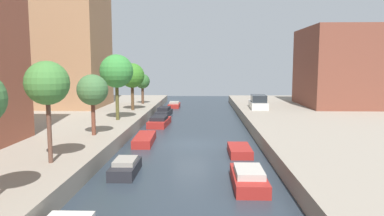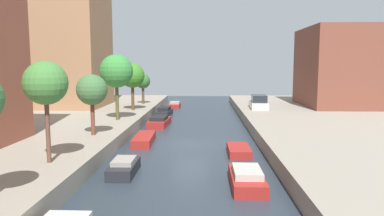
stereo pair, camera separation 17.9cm
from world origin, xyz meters
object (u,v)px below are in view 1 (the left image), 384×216
object	(u,v)px
moored_boat_left_4	(164,112)
low_block_right	(346,67)
street_tree_1	(47,84)
street_tree_5	(142,82)
street_tree_4	(132,76)
moored_boat_left_2	(145,139)
moored_boat_right_2	(240,150)
moored_boat_left_5	(174,105)
parked_car	(258,103)
street_tree_2	(92,90)
street_tree_3	(116,71)
moored_boat_right_1	(249,178)
apartment_tower_far	(59,1)
moored_boat_left_3	(159,122)
moored_boat_left_1	(125,168)

from	to	relation	value
moored_boat_left_4	low_block_right	bearing A→B (deg)	5.51
street_tree_1	street_tree_5	distance (m)	28.01
street_tree_4	moored_boat_left_2	world-z (taller)	street_tree_4
street_tree_5	moored_boat_right_2	xyz separation A→B (m)	(10.19, -22.00, -3.55)
moored_boat_left_5	parked_car	bearing A→B (deg)	-41.11
moored_boat_left_4	moored_boat_right_2	size ratio (longest dim) A/B	1.30
moored_boat_left_2	parked_car	bearing A→B (deg)	53.14
street_tree_2	parked_car	world-z (taller)	street_tree_2
street_tree_5	low_block_right	bearing A→B (deg)	-3.48
street_tree_3	moored_boat_right_1	xyz separation A→B (m)	(10.00, -14.70, -4.97)
moored_boat_left_2	moored_boat_left_5	world-z (taller)	moored_boat_left_5
apartment_tower_far	moored_boat_right_2	bearing A→B (deg)	-44.50
street_tree_4	moored_boat_right_1	xyz separation A→B (m)	(10.00, -21.72, -4.36)
low_block_right	street_tree_3	bearing A→B (deg)	-154.06
moored_boat_right_1	moored_boat_right_2	size ratio (longest dim) A/B	1.26
street_tree_3	moored_boat_right_1	world-z (taller)	street_tree_3
moored_boat_left_3	apartment_tower_far	bearing A→B (deg)	148.37
parked_car	moored_boat_left_3	xyz separation A→B (m)	(-10.60, -6.37, -1.23)
street_tree_5	parked_car	xyz separation A→B (m)	(14.04, -4.37, -2.18)
street_tree_2	moored_boat_left_3	distance (m)	11.21
parked_car	moored_boat_right_2	size ratio (longest dim) A/B	1.53
moored_boat_right_2	moored_boat_left_5	bearing A→B (deg)	103.78
moored_boat_left_4	moored_boat_right_2	world-z (taller)	moored_boat_left_4
low_block_right	moored_boat_left_3	distance (m)	23.91
street_tree_4	moored_boat_left_3	distance (m)	6.93
parked_car	moored_boat_left_5	world-z (taller)	parked_car
parked_car	apartment_tower_far	bearing A→B (deg)	176.60
moored_boat_left_2	moored_boat_right_1	world-z (taller)	moored_boat_right_1
street_tree_2	moored_boat_left_4	size ratio (longest dim) A/B	1.04
moored_boat_left_2	moored_boat_left_1	bearing A→B (deg)	-88.31
street_tree_2	moored_boat_right_2	bearing A→B (deg)	-7.12
apartment_tower_far	moored_boat_left_3	size ratio (longest dim) A/B	5.32
parked_car	moored_boat_left_4	world-z (taller)	parked_car
apartment_tower_far	moored_boat_left_4	xyz separation A→B (m)	(12.27, -0.61, -12.87)
moored_boat_left_1	moored_boat_left_3	size ratio (longest dim) A/B	0.68
moored_boat_right_1	moored_boat_right_2	xyz separation A→B (m)	(0.18, 6.31, -0.12)
street_tree_2	moored_boat_left_2	xyz separation A→B (m)	(3.27, 1.99, -3.88)
street_tree_2	moored_boat_left_5	world-z (taller)	street_tree_2
street_tree_1	moored_boat_right_2	distance (m)	12.74
low_block_right	moored_boat_right_2	distance (m)	25.77
street_tree_3	street_tree_4	xyz separation A→B (m)	(-0.00, 7.02, -0.61)
low_block_right	street_tree_2	bearing A→B (deg)	-142.29
street_tree_5	moored_boat_left_2	bearing A→B (deg)	-80.09
street_tree_4	moored_boat_left_4	xyz separation A→B (m)	(3.12, 2.98, -4.33)
street_tree_4	street_tree_5	world-z (taller)	street_tree_4
parked_car	street_tree_2	bearing A→B (deg)	-130.64
street_tree_2	moored_boat_left_5	xyz separation A→B (m)	(3.64, 25.43, -3.85)
moored_boat_left_2	low_block_right	bearing A→B (deg)	38.59
street_tree_1	street_tree_3	xyz separation A→B (m)	(0.00, 14.39, 0.34)
apartment_tower_far	moored_boat_right_2	world-z (taller)	apartment_tower_far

